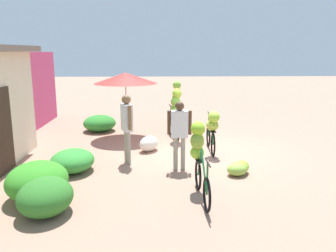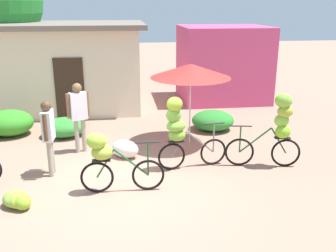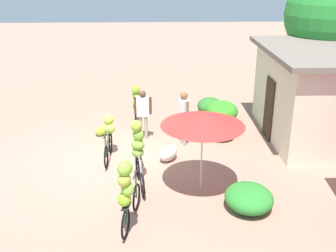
{
  "view_description": "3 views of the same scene",
  "coord_description": "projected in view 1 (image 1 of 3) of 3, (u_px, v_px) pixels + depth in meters",
  "views": [
    {
      "loc": [
        -9.56,
        1.23,
        2.83
      ],
      "look_at": [
        0.26,
        0.9,
        0.71
      ],
      "focal_mm": 37.27,
      "sensor_mm": 36.0,
      "label": 1
    },
    {
      "loc": [
        0.06,
        -7.21,
        3.59
      ],
      "look_at": [
        1.1,
        0.79,
        0.98
      ],
      "focal_mm": 40.54,
      "sensor_mm": 36.0,
      "label": 2
    },
    {
      "loc": [
        11.03,
        1.08,
        5.46
      ],
      "look_at": [
        0.21,
        1.45,
        1.12
      ],
      "focal_mm": 43.67,
      "sensor_mm": 36.0,
      "label": 3
    }
  ],
  "objects": [
    {
      "name": "person_vendor",
      "position": [
        179.0,
        128.0,
        8.29
      ],
      "size": [
        0.22,
        0.58,
        1.67
      ],
      "color": "gray",
      "rests_on": "ground"
    },
    {
      "name": "hedge_bush_front_left",
      "position": [
        45.0,
        197.0,
        6.12
      ],
      "size": [
        1.14,
        0.96,
        0.64
      ],
      "primitive_type": "ellipsoid",
      "color": "#2E7126",
      "rests_on": "ground"
    },
    {
      "name": "banana_pile_on_ground",
      "position": [
        239.0,
        168.0,
        8.12
      ],
      "size": [
        0.71,
        0.7,
        0.3
      ],
      "color": "#88B140",
      "rests_on": "ground"
    },
    {
      "name": "bicycle_leftmost",
      "position": [
        199.0,
        154.0,
        6.89
      ],
      "size": [
        1.66,
        0.32,
        1.45
      ],
      "color": "black",
      "rests_on": "ground"
    },
    {
      "name": "bicycle_near_pile",
      "position": [
        212.0,
        128.0,
        9.62
      ],
      "size": [
        1.66,
        0.37,
        1.25
      ],
      "color": "black",
      "rests_on": "ground"
    },
    {
      "name": "market_umbrella",
      "position": [
        126.0,
        78.0,
        11.31
      ],
      "size": [
        2.06,
        2.06,
        2.14
      ],
      "color": "beige",
      "rests_on": "ground"
    },
    {
      "name": "hedge_bush_front_right",
      "position": [
        37.0,
        181.0,
        6.76
      ],
      "size": [
        1.36,
        1.17,
        0.73
      ],
      "primitive_type": "ellipsoid",
      "color": "#358C24",
      "rests_on": "ground"
    },
    {
      "name": "person_bystander",
      "position": [
        127.0,
        122.0,
        8.74
      ],
      "size": [
        0.54,
        0.34,
        1.77
      ],
      "color": "gray",
      "rests_on": "ground"
    },
    {
      "name": "ground_plane",
      "position": [
        200.0,
        152.0,
        9.97
      ],
      "size": [
        60.0,
        60.0,
        0.0
      ],
      "primitive_type": "plane",
      "color": "#A17561"
    },
    {
      "name": "shop_pink",
      "position": [
        7.0,
        89.0,
        13.39
      ],
      "size": [
        3.2,
        2.8,
        2.79
      ],
      "primitive_type": "cube",
      "color": "#CC4373",
      "rests_on": "ground"
    },
    {
      "name": "produce_sack",
      "position": [
        149.0,
        144.0,
        10.01
      ],
      "size": [
        0.83,
        0.75,
        0.44
      ],
      "primitive_type": "ellipsoid",
      "rotation": [
        0.0,
        0.0,
        2.57
      ],
      "color": "silver",
      "rests_on": "ground"
    },
    {
      "name": "hedge_bush_mid",
      "position": [
        72.0,
        161.0,
        8.31
      ],
      "size": [
        1.22,
        1.03,
        0.53
      ],
      "primitive_type": "ellipsoid",
      "color": "#358E35",
      "rests_on": "ground"
    },
    {
      "name": "bicycle_center_loaded",
      "position": [
        175.0,
        111.0,
        11.07
      ],
      "size": [
        1.63,
        0.45,
        1.69
      ],
      "color": "black",
      "rests_on": "ground"
    },
    {
      "name": "hedge_bush_by_door",
      "position": [
        100.0,
        123.0,
        12.51
      ],
      "size": [
        1.25,
        1.15,
        0.58
      ],
      "primitive_type": "ellipsoid",
      "color": "#2B822E",
      "rests_on": "ground"
    },
    {
      "name": "bicycle_by_shop",
      "position": [
        176.0,
        101.0,
        13.19
      ],
      "size": [
        1.7,
        0.46,
        1.72
      ],
      "color": "black",
      "rests_on": "ground"
    }
  ]
}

